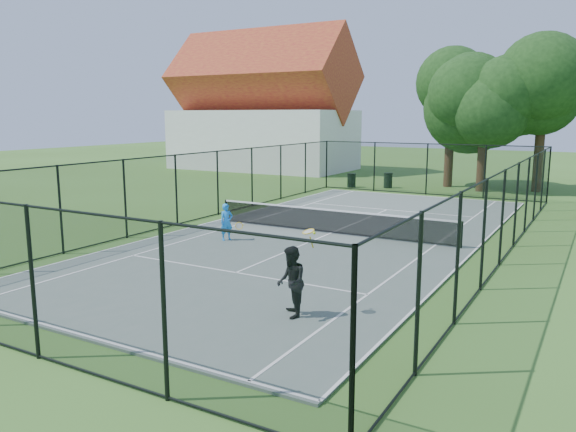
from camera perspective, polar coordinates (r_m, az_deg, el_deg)
The scene contains 12 objects.
ground at distance 21.96m, azimuth 4.33°, elevation -1.92°, with size 120.00×120.00×0.00m, color #3C6322.
tennis_court at distance 21.95m, azimuth 4.33°, elevation -1.85°, with size 11.00×24.00×0.06m, color #56655C.
tennis_net at distance 21.85m, azimuth 4.35°, elevation -0.44°, with size 10.08×0.08×0.95m.
fence at distance 21.70m, azimuth 4.38°, elevation 1.95°, with size 13.10×26.10×3.00m.
tree_near_left at distance 37.90m, azimuth 16.27°, elevation 10.78°, with size 6.54×6.54×8.53m.
tree_near_mid at distance 36.16m, azimuth 19.39°, elevation 10.37°, with size 6.29×6.29×8.22m.
tree_near_right at distance 37.32m, azimuth 24.44°, elevation 10.14°, with size 5.86×5.86×8.09m.
building at distance 49.00m, azimuth -2.59°, elevation 10.58°, with size 15.30×8.15×11.87m.
trash_bin_left at distance 36.58m, azimuth 6.47°, elevation 3.63°, with size 0.58×0.58×0.90m.
trash_bin_right at distance 36.56m, azimuth 10.12°, elevation 3.59°, with size 0.58×0.58×0.97m.
player_blue at distance 20.73m, azimuth -6.25°, elevation -0.61°, with size 0.85×0.59×1.35m.
player_black at distance 12.80m, azimuth 0.33°, elevation -6.70°, with size 0.96×1.13×2.02m.
Camera 1 is at (9.19, -19.41, 4.60)m, focal length 35.00 mm.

